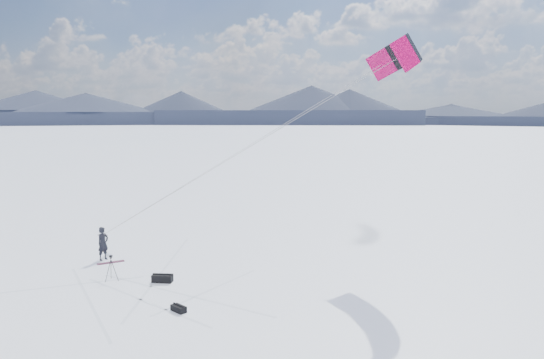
% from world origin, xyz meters
% --- Properties ---
extents(ground, '(1800.00, 1800.00, 0.00)m').
position_xyz_m(ground, '(0.00, 0.00, 0.00)').
color(ground, white).
extents(horizon_hills, '(704.00, 705.94, 9.77)m').
position_xyz_m(horizon_hills, '(-0.00, 0.00, 4.20)').
color(horizon_hills, '#1D2339').
rests_on(horizon_hills, ground).
extents(snow_tracks, '(14.76, 10.25, 0.01)m').
position_xyz_m(snow_tracks, '(-0.65, -0.35, 0.00)').
color(snow_tracks, silver).
rests_on(snow_tracks, ground).
extents(snowkiter, '(0.64, 0.75, 1.74)m').
position_xyz_m(snowkiter, '(-1.79, 3.36, 0.00)').
color(snowkiter, black).
rests_on(snowkiter, ground).
extents(snowboard, '(1.20, 1.07, 0.04)m').
position_xyz_m(snowboard, '(-1.17, 2.92, 0.02)').
color(snowboard, maroon).
rests_on(snowboard, ground).
extents(tripod, '(0.53, 0.61, 1.18)m').
position_xyz_m(tripod, '(0.20, 0.27, 0.76)').
color(tripod, black).
rests_on(tripod, ground).
extents(gear_bag_a, '(0.95, 0.50, 0.41)m').
position_xyz_m(gear_bag_a, '(2.58, 0.44, 0.18)').
color(gear_bag_a, black).
rests_on(gear_bag_a, ground).
extents(gear_bag_b, '(0.72, 0.63, 0.30)m').
position_xyz_m(gear_bag_b, '(4.53, -2.86, 0.13)').
color(gear_bag_b, black).
rests_on(gear_bag_b, ground).
extents(power_kite, '(16.19, 6.61, 10.07)m').
position_xyz_m(power_kite, '(13.06, 5.70, 10.41)').
color(power_kite, '#BF054F').
rests_on(power_kite, ground).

